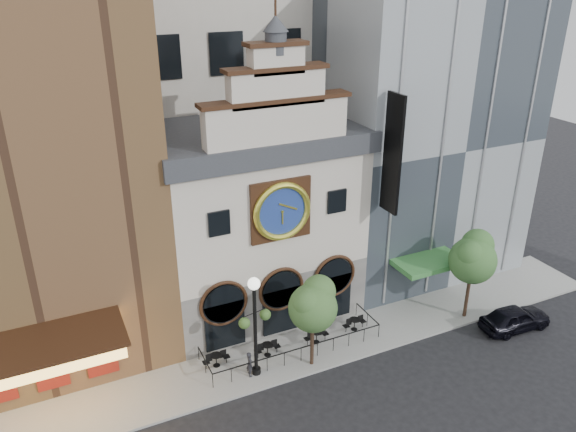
% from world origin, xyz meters
% --- Properties ---
extents(ground, '(120.00, 120.00, 0.00)m').
position_xyz_m(ground, '(0.00, 0.00, 0.00)').
color(ground, black).
rests_on(ground, ground).
extents(sidewalk, '(44.00, 5.00, 0.15)m').
position_xyz_m(sidewalk, '(0.00, 2.50, 0.07)').
color(sidewalk, gray).
rests_on(sidewalk, ground).
extents(clock_building, '(12.60, 8.78, 18.65)m').
position_xyz_m(clock_building, '(0.00, 7.82, 6.69)').
color(clock_building, '#605E5B').
rests_on(clock_building, ground).
extents(theater_building, '(14.00, 15.60, 25.00)m').
position_xyz_m(theater_building, '(-13.00, 9.96, 12.60)').
color(theater_building, brown).
rests_on(theater_building, ground).
extents(retail_building, '(14.00, 14.40, 20.00)m').
position_xyz_m(retail_building, '(12.99, 9.99, 10.14)').
color(retail_building, gray).
rests_on(retail_building, ground).
extents(cafe_railing, '(10.60, 2.60, 0.90)m').
position_xyz_m(cafe_railing, '(0.00, 2.50, 0.60)').
color(cafe_railing, black).
rests_on(cafe_railing, sidewalk).
extents(bistro_0, '(1.58, 0.68, 0.90)m').
position_xyz_m(bistro_0, '(-4.55, 2.84, 0.61)').
color(bistro_0, black).
rests_on(bistro_0, sidewalk).
extents(bistro_1, '(1.58, 0.68, 0.90)m').
position_xyz_m(bistro_1, '(-1.55, 2.48, 0.61)').
color(bistro_1, black).
rests_on(bistro_1, sidewalk).
extents(bistro_2, '(1.58, 0.68, 0.90)m').
position_xyz_m(bistro_2, '(1.60, 2.36, 0.61)').
color(bistro_2, black).
rests_on(bistro_2, sidewalk).
extents(bistro_3, '(1.58, 0.68, 0.90)m').
position_xyz_m(bistro_3, '(4.36, 2.49, 0.61)').
color(bistro_3, black).
rests_on(bistro_3, sidewalk).
extents(car_right, '(4.72, 2.12, 1.57)m').
position_xyz_m(car_right, '(13.64, -1.51, 0.79)').
color(car_right, black).
rests_on(car_right, ground).
extents(pedestrian, '(0.41, 0.59, 1.53)m').
position_xyz_m(pedestrian, '(-3.12, 1.29, 0.92)').
color(pedestrian, black).
rests_on(pedestrian, sidewalk).
extents(lamppost, '(1.93, 0.89, 6.12)m').
position_xyz_m(lamppost, '(-2.74, 1.30, 3.94)').
color(lamppost, black).
rests_on(lamppost, sidewalk).
extents(tree_left, '(2.82, 2.72, 5.43)m').
position_xyz_m(tree_left, '(0.49, 0.76, 4.13)').
color(tree_left, '#382619').
rests_on(tree_left, sidewalk).
extents(tree_right, '(3.07, 2.95, 5.91)m').
position_xyz_m(tree_right, '(11.70, 0.79, 4.48)').
color(tree_right, '#382619').
rests_on(tree_right, sidewalk).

